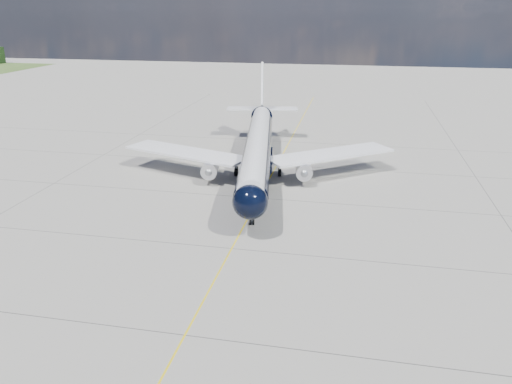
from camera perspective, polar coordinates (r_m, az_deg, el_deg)
ground at (r=70.63m, az=1.11°, el=0.73°), size 320.00×320.00×0.00m
taxiway_centerline at (r=66.02m, az=0.34°, el=-0.70°), size 0.16×160.00×0.01m
main_airliner at (r=73.77m, az=0.21°, el=5.25°), size 40.67×49.95×14.47m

